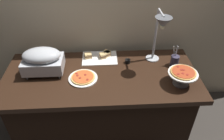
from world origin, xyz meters
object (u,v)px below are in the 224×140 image
at_px(pizza_plate_center, 183,74).
at_px(heat_lamp, 161,27).
at_px(sauce_cup_near, 128,61).
at_px(sandwich_platter, 100,57).
at_px(utensil_holder, 175,60).
at_px(pizza_plate_front, 83,78).
at_px(chafing_dish, 42,60).

bearing_deg(pizza_plate_center, heat_lamp, 123.69).
distance_m(pizza_plate_center, sauce_cup_near, 0.59).
height_order(heat_lamp, sandwich_platter, heat_lamp).
xyz_separation_m(pizza_plate_center, utensil_holder, (0.02, 0.29, -0.05)).
xyz_separation_m(pizza_plate_front, pizza_plate_center, (0.91, -0.12, 0.10)).
bearing_deg(heat_lamp, pizza_plate_front, -168.33).
bearing_deg(chafing_dish, sandwich_platter, 22.62).
distance_m(heat_lamp, pizza_plate_front, 0.86).
bearing_deg(pizza_plate_center, sauce_cup_near, 141.56).
distance_m(heat_lamp, pizza_plate_center, 0.46).
distance_m(chafing_dish, pizza_plate_front, 0.42).
bearing_deg(sauce_cup_near, chafing_dish, -171.69).
bearing_deg(pizza_plate_front, pizza_plate_center, -7.49).
height_order(pizza_plate_front, sauce_cup_near, sauce_cup_near).
height_order(sauce_cup_near, utensil_holder, utensil_holder).
relative_size(sandwich_platter, utensil_holder, 1.63).
distance_m(pizza_plate_front, pizza_plate_center, 0.92).
xyz_separation_m(chafing_dish, utensil_holder, (1.30, 0.05, -0.09)).
relative_size(pizza_plate_front, pizza_plate_center, 1.03).
relative_size(pizza_plate_center, utensil_holder, 1.17).
bearing_deg(chafing_dish, utensil_holder, 2.33).
relative_size(pizza_plate_center, sandwich_platter, 0.72).
height_order(chafing_dish, utensil_holder, chafing_dish).
height_order(chafing_dish, pizza_plate_front, chafing_dish).
xyz_separation_m(heat_lamp, pizza_plate_front, (-0.73, -0.15, -0.43)).
distance_m(heat_lamp, utensil_holder, 0.43).
xyz_separation_m(sauce_cup_near, utensil_holder, (0.47, -0.07, 0.04)).
bearing_deg(pizza_plate_center, utensil_holder, 86.20).
distance_m(heat_lamp, sandwich_platter, 0.73).
bearing_deg(chafing_dish, sauce_cup_near, 8.31).
bearing_deg(pizza_plate_front, heat_lamp, 11.67).
xyz_separation_m(chafing_dish, sandwich_platter, (0.55, 0.23, -0.13)).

